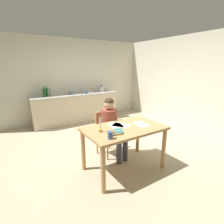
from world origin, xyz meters
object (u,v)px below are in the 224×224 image
object	(u,v)px
coffee_mug	(110,135)
mixing_bowl	(71,93)
bottle_wine_red	(50,92)
wine_glass_by_kettle	(72,90)
book_cookery	(119,131)
bottle_vinegar	(47,92)
candlestick	(100,128)
sink_unit	(87,92)
dining_table	(124,134)
teacup_on_counter	(86,92)
wine_glass_near_sink	(75,90)
book_magazine	(115,132)
stovetop_kettle	(101,89)
person_seated	(111,124)
bottle_oil	(44,93)
chair_at_table	(107,131)

from	to	relation	value
coffee_mug	mixing_bowl	world-z (taller)	mixing_bowl
bottle_wine_red	wine_glass_by_kettle	xyz separation A→B (m)	(0.70, 0.08, -0.00)
book_cookery	bottle_vinegar	world-z (taller)	bottle_vinegar
candlestick	sink_unit	bearing A→B (deg)	68.98
wine_glass_by_kettle	mixing_bowl	bearing A→B (deg)	-119.14
dining_table	bottle_wine_red	size ratio (longest dim) A/B	5.19
teacup_on_counter	wine_glass_near_sink	bearing A→B (deg)	128.43
book_magazine	bottle_wine_red	distance (m)	3.22
wine_glass_near_sink	coffee_mug	bearing A→B (deg)	-103.08
dining_table	book_cookery	xyz separation A→B (m)	(-0.19, -0.11, 0.13)
stovetop_kettle	book_magazine	bearing A→B (deg)	-115.72
book_cookery	bottle_vinegar	distance (m)	3.21
candlestick	person_seated	bearing A→B (deg)	42.72
bottle_oil	wine_glass_by_kettle	xyz separation A→B (m)	(0.88, 0.18, -0.02)
book_magazine	book_cookery	distance (m)	0.08
person_seated	teacup_on_counter	distance (m)	2.44
book_magazine	mixing_bowl	bearing A→B (deg)	95.73
candlestick	stovetop_kettle	distance (m)	3.41
sink_unit	mixing_bowl	distance (m)	0.54
mixing_bowl	teacup_on_counter	world-z (taller)	teacup_on_counter
coffee_mug	bottle_oil	bearing A→B (deg)	93.51
bottle_oil	stovetop_kettle	bearing A→B (deg)	0.99
dining_table	person_seated	xyz separation A→B (m)	(0.06, 0.50, 0.02)
book_magazine	book_cookery	world-z (taller)	book_cookery
book_cookery	stovetop_kettle	distance (m)	3.44
chair_at_table	sink_unit	distance (m)	2.50
bottle_oil	bottle_wine_red	size ratio (longest dim) A/B	1.14
dining_table	teacup_on_counter	bearing A→B (deg)	78.29
bottle_vinegar	wine_glass_by_kettle	xyz separation A→B (m)	(0.79, 0.09, -0.01)
mixing_bowl	chair_at_table	bearing A→B (deg)	-93.11
candlestick	wine_glass_by_kettle	distance (m)	3.20
candlestick	sink_unit	xyz separation A→B (m)	(1.14, 2.97, 0.09)
dining_table	wine_glass_near_sink	world-z (taller)	wine_glass_near_sink
candlestick	bottle_oil	distance (m)	2.95
stovetop_kettle	wine_glass_by_kettle	size ratio (longest dim) A/B	1.43
book_cookery	mixing_bowl	distance (m)	3.16
sink_unit	bottle_oil	distance (m)	1.35
candlestick	book_magazine	size ratio (longest dim) A/B	1.16
person_seated	candlestick	xyz separation A→B (m)	(-0.49, -0.46, 0.16)
chair_at_table	mixing_bowl	xyz separation A→B (m)	(0.13, 2.38, 0.45)
book_magazine	teacup_on_counter	size ratio (longest dim) A/B	1.64
book_magazine	bottle_oil	size ratio (longest dim) A/B	0.70
dining_table	wine_glass_by_kettle	bearing A→B (deg)	85.57
book_magazine	sink_unit	bearing A→B (deg)	86.39
candlestick	book_magazine	xyz separation A→B (m)	(0.17, -0.17, -0.06)
sink_unit	wine_glass_by_kettle	bearing A→B (deg)	162.40
bottle_oil	book_cookery	bearing A→B (deg)	-81.72
chair_at_table	bottle_vinegar	world-z (taller)	bottle_vinegar
wine_glass_by_kettle	book_cookery	bearing A→B (deg)	-97.57
mixing_bowl	teacup_on_counter	distance (m)	0.46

